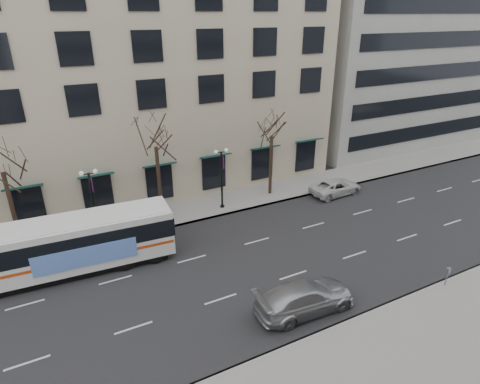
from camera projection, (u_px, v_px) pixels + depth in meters
ground at (205, 278)px, 24.85m from camera, size 160.00×160.00×0.00m
sidewalk_far at (218, 204)px, 34.20m from camera, size 80.00×4.00×0.15m
building_hotel at (90, 49)px, 36.11m from camera, size 40.00×20.00×24.00m
tree_far_mid at (155, 134)px, 29.15m from camera, size 3.60×3.60×8.55m
tree_far_right at (272, 125)px, 33.53m from camera, size 3.60×3.60×8.06m
lamp_post_left at (93, 200)px, 28.20m from camera, size 1.22×0.45×5.21m
lamp_post_right at (222, 176)px, 32.38m from camera, size 1.22×0.45×5.21m
city_bus at (67, 245)px, 24.68m from camera, size 13.27×3.66×3.56m
silver_car at (305, 297)px, 21.85m from camera, size 5.84×2.59×1.67m
white_pickup at (336, 187)px, 36.01m from camera, size 5.00×2.49×1.36m
pay_station at (448, 273)px, 23.60m from camera, size 0.27×0.18×1.19m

